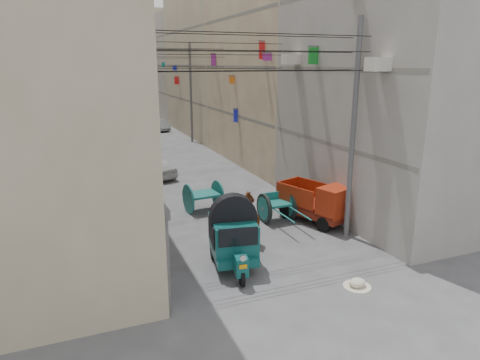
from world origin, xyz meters
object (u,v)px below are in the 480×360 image
tonga_cart (277,206)px  mini_truck (321,205)px  auto_rickshaw (233,235)px  distant_car_green (126,123)px  feed_sack (357,283)px  distant_car_grey (160,125)px  horse (253,219)px  second_cart (203,196)px  distant_car_white (155,168)px

tonga_cart → mini_truck: (1.52, -0.97, 0.18)m
auto_rickshaw → distant_car_green: (0.82, 32.71, -0.51)m
feed_sack → distant_car_grey: (0.75, 32.63, 0.41)m
feed_sack → horse: size_ratio=0.26×
auto_rickshaw → feed_sack: bearing=-31.8°
auto_rickshaw → second_cart: (0.68, 5.57, -0.40)m
tonga_cart → distant_car_green: tonga_cart is taller
tonga_cart → distant_car_grey: (0.51, 26.78, -0.10)m
feed_sack → distant_car_grey: size_ratio=0.16×
distant_car_green → feed_sack: bearing=73.5°
distant_car_white → distant_car_grey: bearing=-119.2°
tonga_cart → second_cart: size_ratio=1.71×
horse → second_cart: bearing=-78.3°
tonga_cart → distant_car_white: tonga_cart is taller
distant_car_green → second_cart: bearing=69.8°
auto_rickshaw → feed_sack: (2.94, -2.65, -0.97)m
auto_rickshaw → distant_car_grey: (3.69, 29.98, -0.56)m
tonga_cart → second_cart: 3.43m
tonga_cart → auto_rickshaw: bearing=-135.7°
second_cart → distant_car_white: (-0.86, 6.69, -0.14)m
second_cart → distant_car_grey: size_ratio=0.49×
distant_car_white → distant_car_grey: distant_car_white is taller
feed_sack → second_cart: bearing=105.4°
second_cart → distant_car_grey: (3.00, 24.42, -0.16)m
auto_rickshaw → tonga_cart: (3.18, 3.21, -0.45)m
distant_car_grey → distant_car_green: (-2.86, 2.72, 0.04)m
horse → distant_car_green: size_ratio=0.48×
auto_rickshaw → distant_car_grey: auto_rickshaw is taller
tonga_cart → distant_car_grey: 26.78m
tonga_cart → feed_sack: tonga_cart is taller
feed_sack → distant_car_green: size_ratio=0.13×
mini_truck → distant_car_green: mini_truck is taller
horse → tonga_cart: bearing=-140.0°
distant_car_white → horse: bearing=81.9°
auto_rickshaw → mini_truck: (4.70, 2.24, -0.28)m
distant_car_white → distant_car_green: size_ratio=0.82×
distant_car_white → feed_sack: bearing=84.9°
distant_car_grey → distant_car_green: bearing=130.0°
auto_rickshaw → distant_car_green: 32.72m
mini_truck → horse: size_ratio=1.71×
mini_truck → auto_rickshaw: bearing=-174.0°
second_cart → horse: bearing=-84.3°
mini_truck → horse: (-3.23, -0.47, 0.00)m
second_cart → distant_car_grey: 24.60m
feed_sack → distant_car_grey: distant_car_grey is taller
tonga_cart → horse: 2.24m
tonga_cart → feed_sack: (-0.24, -5.86, -0.52)m
tonga_cart → distant_car_grey: size_ratio=0.84×
second_cart → distant_car_white: second_cart is taller
auto_rickshaw → horse: (1.46, 1.77, -0.28)m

